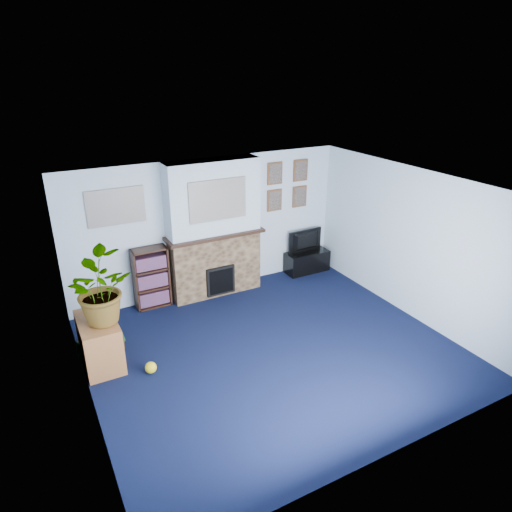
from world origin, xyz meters
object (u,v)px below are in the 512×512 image
tv_stand (307,261)px  sideboard (100,341)px  television (307,241)px  bookshelf (151,279)px

tv_stand → sideboard: (-4.19, -1.19, 0.12)m
tv_stand → television: size_ratio=1.17×
tv_stand → sideboard: bearing=-164.1°
bookshelf → sideboard: size_ratio=1.20×
television → sideboard: (-4.19, -1.21, -0.28)m
bookshelf → sideboard: 1.68m
television → bookshelf: 3.10m
tv_stand → bookshelf: bookshelf is taller
bookshelf → sideboard: bearing=-130.8°
television → sideboard: size_ratio=0.86×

